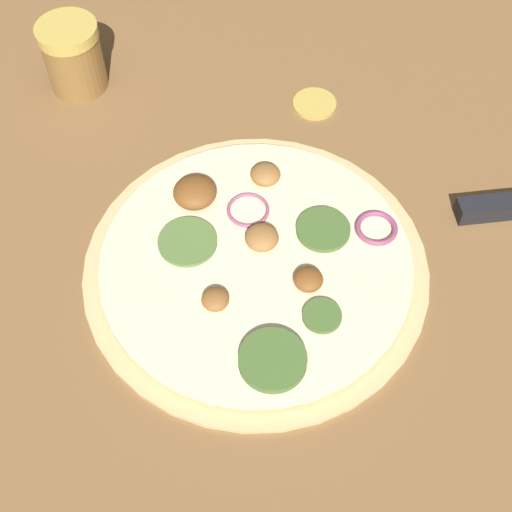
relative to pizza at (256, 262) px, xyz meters
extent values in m
plane|color=brown|center=(0.00, 0.00, -0.01)|extent=(3.00, 3.00, 0.00)
cylinder|color=#D6B77A|center=(0.00, 0.00, 0.00)|extent=(0.30, 0.30, 0.01)
cylinder|color=beige|center=(0.00, 0.00, 0.00)|extent=(0.27, 0.27, 0.00)
ellipsoid|color=brown|center=(0.05, -0.07, 0.02)|extent=(0.04, 0.04, 0.02)
ellipsoid|color=brown|center=(0.04, 0.04, 0.01)|extent=(0.02, 0.02, 0.01)
torus|color=#A34C70|center=(0.00, -0.05, 0.01)|extent=(0.04, 0.04, 0.00)
ellipsoid|color=#996633|center=(-0.01, -0.02, 0.01)|extent=(0.03, 0.03, 0.01)
cylinder|color=#47662D|center=(0.00, 0.10, 0.01)|extent=(0.05, 0.05, 0.01)
ellipsoid|color=#996633|center=(-0.02, -0.09, 0.01)|extent=(0.03, 0.03, 0.01)
cylinder|color=#47662D|center=(-0.06, -0.02, 0.01)|extent=(0.05, 0.05, 0.01)
cylinder|color=#567538|center=(0.06, -0.02, 0.01)|extent=(0.05, 0.05, 0.00)
ellipsoid|color=brown|center=(-0.04, 0.03, 0.01)|extent=(0.02, 0.02, 0.01)
cylinder|color=#47662D|center=(-0.05, 0.06, 0.01)|extent=(0.03, 0.03, 0.00)
torus|color=#934266|center=(-0.11, -0.02, 0.01)|extent=(0.04, 0.04, 0.00)
cube|color=black|center=(-0.24, -0.03, 0.00)|extent=(0.09, 0.02, 0.02)
cylinder|color=olive|center=(0.15, -0.25, 0.02)|extent=(0.06, 0.06, 0.06)
cylinder|color=gold|center=(0.15, -0.25, 0.06)|extent=(0.06, 0.06, 0.01)
cylinder|color=gold|center=(-0.09, -0.19, 0.00)|extent=(0.05, 0.05, 0.01)
camera|label=1|loc=(0.05, 0.34, 0.51)|focal=50.00mm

